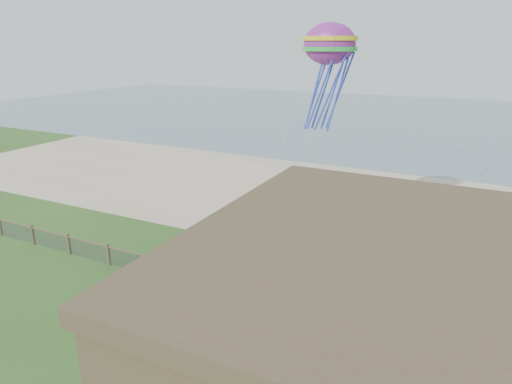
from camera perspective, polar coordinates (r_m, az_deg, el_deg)
ground at (r=19.26m, az=-17.12°, el=-19.69°), size 160.00×160.00×0.00m
sand_beach at (r=36.32m, az=7.10°, el=-0.60°), size 72.00×20.00×0.02m
ocean at (r=78.23m, az=18.19°, el=8.70°), size 160.00×68.00×0.02m
chainlink_fence at (r=22.83m, az=-6.81°, el=-10.86°), size 36.20×0.20×1.25m
motel_deck at (r=19.30m, az=28.08°, el=-20.20°), size 15.00×2.00×0.50m
picnic_table at (r=19.61m, az=-5.97°, el=-16.55°), size 2.45×2.13×0.87m
octopus_kite at (r=28.63m, az=8.98°, el=14.28°), size 3.93×3.31×6.90m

